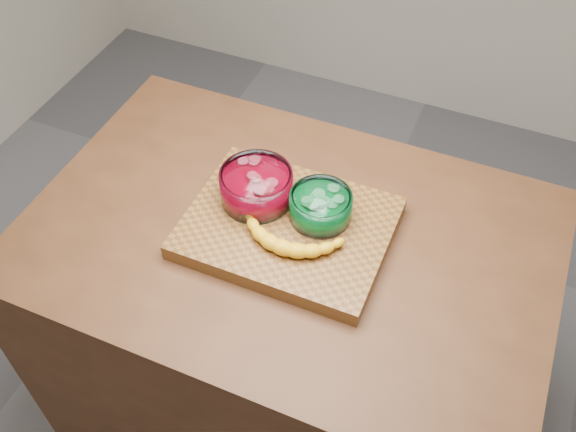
% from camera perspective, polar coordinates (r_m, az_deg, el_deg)
% --- Properties ---
extents(ground, '(3.50, 3.50, 0.00)m').
position_cam_1_polar(ground, '(2.22, -0.00, -16.72)').
color(ground, '#5E5D62').
rests_on(ground, ground).
extents(counter, '(1.20, 0.80, 0.90)m').
position_cam_1_polar(counter, '(1.82, -0.00, -10.73)').
color(counter, '#502D18').
rests_on(counter, ground).
extents(cutting_board, '(0.45, 0.35, 0.04)m').
position_cam_1_polar(cutting_board, '(1.44, -0.00, -1.06)').
color(cutting_board, brown).
rests_on(cutting_board, counter).
extents(bowl_red, '(0.17, 0.17, 0.08)m').
position_cam_1_polar(bowl_red, '(1.45, -2.82, 2.61)').
color(bowl_red, white).
rests_on(bowl_red, cutting_board).
extents(bowl_green, '(0.14, 0.14, 0.06)m').
position_cam_1_polar(bowl_green, '(1.42, 2.91, 0.85)').
color(bowl_green, white).
rests_on(bowl_green, cutting_board).
extents(banana, '(0.27, 0.12, 0.04)m').
position_cam_1_polar(banana, '(1.37, -0.00, -1.96)').
color(banana, '#F2AD15').
rests_on(banana, cutting_board).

